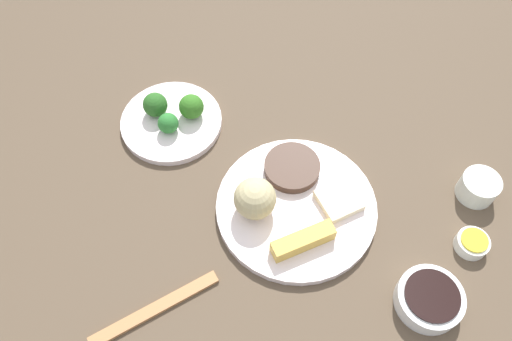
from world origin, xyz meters
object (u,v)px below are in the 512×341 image
object	(u,v)px
teacup	(478,187)
chopsticks_pair	(155,309)
main_plate	(296,208)
broccoli_plate	(172,122)
sauce_ramekin_hot_mustard	(472,243)
soy_sauce_bowl	(429,299)

from	to	relation	value
teacup	chopsticks_pair	size ratio (longest dim) A/B	0.31
main_plate	broccoli_plate	size ratio (longest dim) A/B	1.43
main_plate	sauce_ramekin_hot_mustard	world-z (taller)	sauce_ramekin_hot_mustard
sauce_ramekin_hot_mustard	chopsticks_pair	size ratio (longest dim) A/B	0.25
broccoli_plate	chopsticks_pair	xyz separation A→B (m)	(-0.31, 0.21, -0.00)
sauce_ramekin_hot_mustard	chopsticks_pair	xyz separation A→B (m)	(0.22, 0.50, -0.01)
teacup	sauce_ramekin_hot_mustard	bearing A→B (deg)	127.82
chopsticks_pair	broccoli_plate	bearing A→B (deg)	-34.21
main_plate	soy_sauce_bowl	world-z (taller)	soy_sauce_bowl
main_plate	chopsticks_pair	world-z (taller)	main_plate
sauce_ramekin_hot_mustard	chopsticks_pair	distance (m)	0.54
soy_sauce_bowl	chopsticks_pair	xyz separation A→B (m)	(0.24, 0.36, -0.01)
chopsticks_pair	sauce_ramekin_hot_mustard	bearing A→B (deg)	-113.56
sauce_ramekin_hot_mustard	teacup	size ratio (longest dim) A/B	0.81
soy_sauce_bowl	sauce_ramekin_hot_mustard	size ratio (longest dim) A/B	1.92
main_plate	broccoli_plate	world-z (taller)	main_plate
soy_sauce_bowl	chopsticks_pair	distance (m)	0.44
main_plate	teacup	bearing A→B (deg)	-119.43
soy_sauce_bowl	teacup	bearing A→B (deg)	-66.77
main_plate	sauce_ramekin_hot_mustard	size ratio (longest dim) A/B	5.16
broccoli_plate	chopsticks_pair	world-z (taller)	broccoli_plate
main_plate	sauce_ramekin_hot_mustard	bearing A→B (deg)	-138.77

